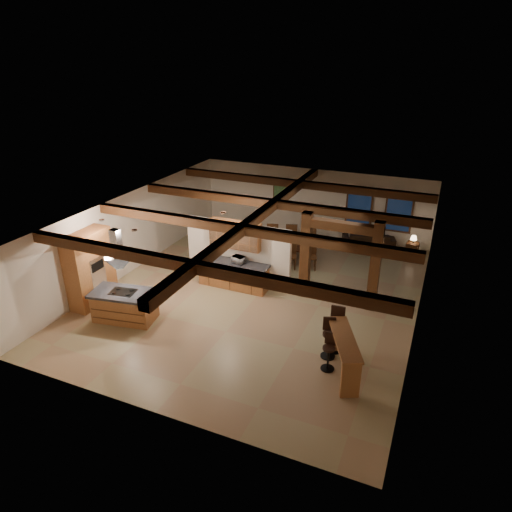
# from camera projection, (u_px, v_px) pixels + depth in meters

# --- Properties ---
(ground) EXTENTS (12.00, 12.00, 0.00)m
(ground) POSITION_uv_depth(u_px,v_px,m) (259.00, 294.00, 15.27)
(ground) COLOR tan
(ground) RESTS_ON ground
(room_walls) EXTENTS (12.00, 12.00, 12.00)m
(room_walls) POSITION_uv_depth(u_px,v_px,m) (259.00, 245.00, 14.54)
(room_walls) COLOR white
(room_walls) RESTS_ON ground
(ceiling_beams) EXTENTS (10.00, 12.00, 0.28)m
(ceiling_beams) POSITION_uv_depth(u_px,v_px,m) (259.00, 216.00, 14.14)
(ceiling_beams) COLOR #3F1E0F
(ceiling_beams) RESTS_ON room_walls
(timber_posts) EXTENTS (2.50, 0.30, 2.90)m
(timber_posts) POSITION_uv_depth(u_px,v_px,m) (340.00, 252.00, 14.07)
(timber_posts) COLOR #3F1E0F
(timber_posts) RESTS_ON ground
(partition_wall) EXTENTS (3.80, 0.18, 2.20)m
(partition_wall) POSITION_uv_depth(u_px,v_px,m) (238.00, 253.00, 15.60)
(partition_wall) COLOR white
(partition_wall) RESTS_ON ground
(pantry_cabinet) EXTENTS (0.67, 1.60, 2.40)m
(pantry_cabinet) POSITION_uv_depth(u_px,v_px,m) (90.00, 269.00, 14.28)
(pantry_cabinet) COLOR #AC6737
(pantry_cabinet) RESTS_ON ground
(back_counter) EXTENTS (2.50, 0.66, 0.94)m
(back_counter) POSITION_uv_depth(u_px,v_px,m) (233.00, 274.00, 15.53)
(back_counter) COLOR #AC6737
(back_counter) RESTS_ON ground
(upper_display_cabinet) EXTENTS (1.80, 0.36, 0.95)m
(upper_display_cabinet) POSITION_uv_depth(u_px,v_px,m) (235.00, 235.00, 15.13)
(upper_display_cabinet) COLOR #AC6737
(upper_display_cabinet) RESTS_ON partition_wall
(range_hood) EXTENTS (1.10, 1.10, 1.40)m
(range_hood) POSITION_uv_depth(u_px,v_px,m) (119.00, 266.00, 13.10)
(range_hood) COLOR silver
(range_hood) RESTS_ON room_walls
(back_windows) EXTENTS (2.70, 0.07, 1.70)m
(back_windows) POSITION_uv_depth(u_px,v_px,m) (379.00, 210.00, 18.62)
(back_windows) COLOR #3F1E0F
(back_windows) RESTS_ON room_walls
(framed_art) EXTENTS (0.65, 0.05, 0.85)m
(framed_art) POSITION_uv_depth(u_px,v_px,m) (280.00, 193.00, 20.09)
(framed_art) COLOR #3F1E0F
(framed_art) RESTS_ON room_walls
(recessed_cans) EXTENTS (3.16, 2.46, 0.03)m
(recessed_cans) POSITION_uv_depth(u_px,v_px,m) (155.00, 221.00, 13.38)
(recessed_cans) COLOR silver
(recessed_cans) RESTS_ON room_walls
(kitchen_island) EXTENTS (2.04, 1.32, 0.94)m
(kitchen_island) POSITION_uv_depth(u_px,v_px,m) (125.00, 305.00, 13.64)
(kitchen_island) COLOR #AC6737
(kitchen_island) RESTS_ON ground
(dining_table) EXTENTS (1.82, 1.02, 0.64)m
(dining_table) POSITION_uv_depth(u_px,v_px,m) (291.00, 252.00, 17.62)
(dining_table) COLOR #3D1D0F
(dining_table) RESTS_ON ground
(sofa) EXTENTS (2.26, 1.43, 0.62)m
(sofa) POSITION_uv_depth(u_px,v_px,m) (369.00, 240.00, 18.82)
(sofa) COLOR black
(sofa) RESTS_ON ground
(microwave) EXTENTS (0.48, 0.39, 0.23)m
(microwave) POSITION_uv_depth(u_px,v_px,m) (239.00, 260.00, 15.22)
(microwave) COLOR #B6B5BA
(microwave) RESTS_ON back_counter
(bar_counter) EXTENTS (1.27, 2.01, 1.04)m
(bar_counter) POSITION_uv_depth(u_px,v_px,m) (344.00, 349.00, 11.25)
(bar_counter) COLOR #AC6737
(bar_counter) RESTS_ON ground
(side_table) EXTENTS (0.50, 0.50, 0.55)m
(side_table) POSITION_uv_depth(u_px,v_px,m) (412.00, 249.00, 17.97)
(side_table) COLOR #3F1E0F
(side_table) RESTS_ON ground
(table_lamp) EXTENTS (0.25, 0.25, 0.30)m
(table_lamp) POSITION_uv_depth(u_px,v_px,m) (414.00, 238.00, 17.76)
(table_lamp) COLOR black
(table_lamp) RESTS_ON side_table
(bar_stool_a) EXTENTS (0.35, 0.35, 1.01)m
(bar_stool_a) POSITION_uv_depth(u_px,v_px,m) (329.00, 351.00, 11.47)
(bar_stool_a) COLOR black
(bar_stool_a) RESTS_ON ground
(bar_stool_b) EXTENTS (0.41, 0.43, 1.12)m
(bar_stool_b) POSITION_uv_depth(u_px,v_px,m) (329.00, 338.00, 11.93)
(bar_stool_b) COLOR black
(bar_stool_b) RESTS_ON ground
(bar_stool_c) EXTENTS (0.44, 0.44, 1.27)m
(bar_stool_c) POSITION_uv_depth(u_px,v_px,m) (336.00, 329.00, 12.17)
(bar_stool_c) COLOR black
(bar_stool_c) RESTS_ON ground
(dining_chairs) EXTENTS (2.43, 2.43, 1.27)m
(dining_chairs) POSITION_uv_depth(u_px,v_px,m) (291.00, 244.00, 17.49)
(dining_chairs) COLOR #3F1E0F
(dining_chairs) RESTS_ON ground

